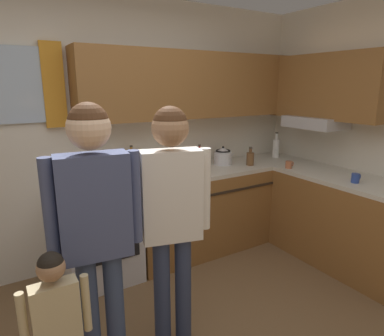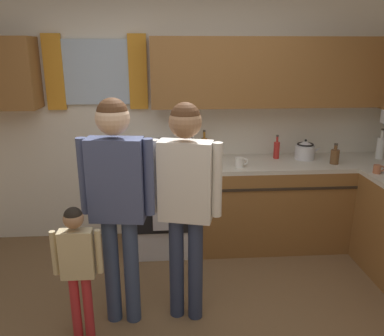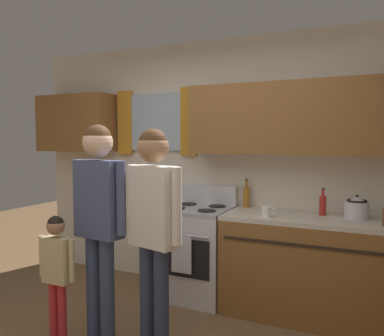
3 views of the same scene
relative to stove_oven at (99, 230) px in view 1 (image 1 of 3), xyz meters
The scene contains 14 objects.
back_wall_unit 1.08m from the stove_oven, 47.02° to the left, with size 4.60×0.42×2.60m.
kitchen_counter_run 1.76m from the stove_oven, 13.67° to the right, with size 2.13×2.05×0.90m.
stove_oven is the anchor object (origin of this frame).
bottle_milk_white 2.30m from the stove_oven, ahead, with size 0.08×0.08×0.31m.
bottle_squat_brown 1.77m from the stove_oven, ahead, with size 0.08×0.08×0.21m.
bottle_sauce_red 1.29m from the stove_oven, ahead, with size 0.06×0.06×0.25m.
bottle_oil_amber 0.73m from the stove_oven, 27.13° to the left, with size 0.06×0.06×0.29m.
mug_cobalt_blue 2.40m from the stove_oven, 29.13° to the right, with size 0.11×0.07×0.08m.
mug_ceramic_white 0.90m from the stove_oven, 12.16° to the right, with size 0.13×0.08×0.09m.
cup_terracotta 2.06m from the stove_oven, 12.86° to the right, with size 0.11×0.07×0.08m.
stovetop_kettle 1.55m from the stove_oven, ahead, with size 0.27×0.20×0.21m.
adult_holding_child 1.32m from the stove_oven, 105.15° to the right, with size 0.52×0.23×1.69m.
adult_in_plaid 1.28m from the stove_oven, 81.54° to the right, with size 0.50×0.25×1.65m.
small_child 1.44m from the stove_oven, 113.81° to the right, with size 0.34×0.13×1.00m.
Camera 1 is at (-0.92, -1.33, 1.77)m, focal length 31.28 mm.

